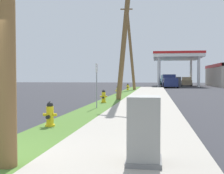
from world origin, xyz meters
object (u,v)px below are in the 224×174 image
at_px(utility_pole_midground, 126,17).
at_px(truck_navy_on_apron, 169,81).
at_px(fire_hydrant_nearest, 50,115).
at_px(fire_hydrant_fourth, 128,87).
at_px(fire_hydrant_third, 118,91).
at_px(utility_pole_background, 130,46).
at_px(fire_hydrant_fifth, 134,85).
at_px(car_white_by_near_pump, 174,82).
at_px(fire_hydrant_second, 104,97).
at_px(truck_teal_at_forecourt, 167,80).
at_px(street_sign_post, 97,76).
at_px(car_tan_by_far_pump, 186,82).
at_px(utility_cabinet, 144,132).

bearing_deg(utility_pole_midground, truck_navy_on_apron, 81.54).
bearing_deg(fire_hydrant_nearest, fire_hydrant_fourth, 89.95).
distance_m(fire_hydrant_third, truck_navy_on_apron, 21.97).
height_order(fire_hydrant_fourth, truck_navy_on_apron, truck_navy_on_apron).
bearing_deg(utility_pole_background, fire_hydrant_fifth, 90.76).
distance_m(fire_hydrant_fourth, car_white_by_near_pump, 20.34).
xyz_separation_m(fire_hydrant_second, truck_navy_on_apron, (4.98, 28.53, 0.47)).
relative_size(fire_hydrant_nearest, fire_hydrant_fourth, 1.00).
bearing_deg(truck_teal_at_forecourt, fire_hydrant_third, -98.32).
bearing_deg(car_white_by_near_pump, street_sign_post, -98.74).
height_order(utility_pole_midground, street_sign_post, utility_pole_midground).
relative_size(utility_pole_background, car_tan_by_far_pump, 2.14).
height_order(fire_hydrant_second, fire_hydrant_fourth, same).
bearing_deg(fire_hydrant_second, fire_hydrant_third, 90.59).
height_order(utility_pole_background, car_tan_by_far_pump, utility_pole_background).
bearing_deg(utility_pole_background, utility_pole_midground, -86.25).
distance_m(fire_hydrant_third, car_white_by_near_pump, 29.41).
xyz_separation_m(utility_pole_background, truck_teal_at_forecourt, (5.04, 25.25, -4.20)).
distance_m(fire_hydrant_nearest, fire_hydrant_fifth, 33.40).
xyz_separation_m(fire_hydrant_fifth, car_white_by_near_pump, (6.17, 10.95, 0.28)).
distance_m(utility_pole_midground, street_sign_post, 6.48).
distance_m(fire_hydrant_nearest, car_tan_by_far_pump, 48.62).
xyz_separation_m(fire_hydrant_nearest, truck_navy_on_apron, (5.14, 36.98, 0.47)).
bearing_deg(utility_cabinet, street_sign_post, 106.21).
bearing_deg(car_tan_by_far_pump, truck_navy_on_apron, -107.96).
bearing_deg(street_sign_post, fire_hydrant_nearest, -93.46).
xyz_separation_m(fire_hydrant_fifth, utility_pole_background, (0.10, -7.53, 4.67)).
relative_size(car_white_by_near_pump, car_tan_by_far_pump, 1.00).
bearing_deg(truck_navy_on_apron, fire_hydrant_third, -103.30).
height_order(utility_cabinet, truck_navy_on_apron, truck_navy_on_apron).
relative_size(utility_pole_midground, street_sign_post, 4.91).
bearing_deg(truck_teal_at_forecourt, fire_hydrant_fourth, -101.38).
distance_m(fire_hydrant_second, car_tan_by_far_pump, 40.30).
distance_m(fire_hydrant_fourth, utility_pole_background, 4.76).
height_order(fire_hydrant_third, utility_pole_midground, utility_pole_midground).
bearing_deg(truck_teal_at_forecourt, fire_hydrant_second, -96.85).
height_order(utility_pole_background, truck_teal_at_forecourt, utility_pole_background).
bearing_deg(fire_hydrant_nearest, utility_pole_midground, 83.45).
bearing_deg(utility_pole_midground, fire_hydrant_fifth, 92.76).
height_order(fire_hydrant_third, utility_cabinet, utility_cabinet).
height_order(car_white_by_near_pump, truck_navy_on_apron, truck_navy_on_apron).
distance_m(fire_hydrant_second, utility_cabinet, 12.24).
relative_size(fire_hydrant_fifth, truck_teal_at_forecourt, 0.13).
relative_size(fire_hydrant_fourth, street_sign_post, 0.35).
distance_m(utility_pole_background, car_tan_by_far_pump, 23.94).
height_order(fire_hydrant_fourth, utility_cabinet, utility_cabinet).
bearing_deg(fire_hydrant_fourth, utility_pole_background, 76.09).
relative_size(fire_hydrant_third, car_white_by_near_pump, 0.16).
height_order(fire_hydrant_nearest, car_tan_by_far_pump, car_tan_by_far_pump).
distance_m(fire_hydrant_fifth, car_white_by_near_pump, 12.57).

